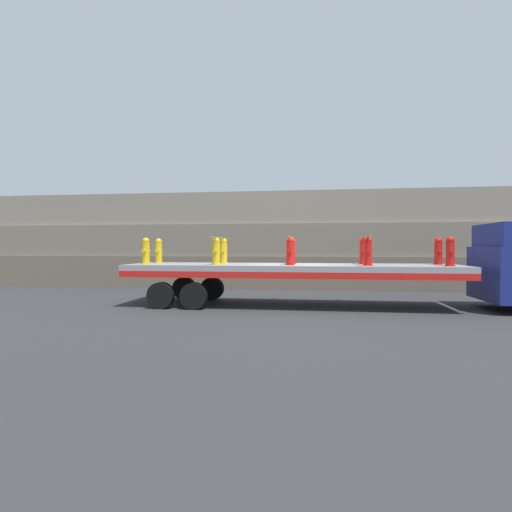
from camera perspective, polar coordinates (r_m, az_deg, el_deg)
The scene contains 16 objects.
ground_plane at distance 13.32m, azimuth 5.00°, elevation -7.11°, with size 120.00×120.00×0.00m, color #2D2D30.
rock_cliff at distance 19.79m, azimuth 5.99°, elevation 2.23°, with size 60.00×3.30×4.56m.
flatbed_trailer at distance 13.23m, azimuth 2.94°, elevation -2.14°, with size 10.76×2.63×1.37m.
fire_hydrant_yellow_near_0 at distance 13.73m, azimuth -15.45°, elevation 0.65°, with size 0.30×0.46×0.88m.
fire_hydrant_yellow_far_0 at distance 14.76m, azimuth -13.73°, elevation 0.70°, with size 0.30×0.46×0.88m.
fire_hydrant_yellow_near_1 at distance 12.97m, azimuth -5.71°, elevation 0.66°, with size 0.30×0.46×0.88m.
fire_hydrant_yellow_far_1 at distance 14.05m, azimuth -4.64°, elevation 0.71°, with size 0.30×0.46×0.88m.
fire_hydrant_red_near_2 at distance 12.62m, azimuth 4.89°, elevation 0.65°, with size 0.30×0.46×0.88m.
fire_hydrant_red_far_2 at distance 13.74m, azimuth 5.14°, elevation 0.69°, with size 0.30×0.46×0.88m.
fire_hydrant_red_near_3 at distance 12.72m, azimuth 15.70°, elevation 0.61°, with size 0.30×0.46×0.88m.
fire_hydrant_red_far_3 at distance 13.83m, azimuth 15.07°, elevation 0.66°, with size 0.30×0.46×0.88m.
fire_hydrant_red_near_4 at distance 13.26m, azimuth 25.98°, elevation 0.56°, with size 0.30×0.46×0.88m.
fire_hydrant_red_far_4 at distance 14.32m, azimuth 24.60°, elevation 0.61°, with size 0.30×0.46×0.88m.
cargo_strap_rear at distance 13.51m, azimuth -5.16°, elevation 2.63°, with size 0.05×2.73×0.01m.
cargo_strap_middle at distance 13.18m, azimuth 5.02°, elevation 2.67°, with size 0.05×2.73×0.01m.
cargo_strap_front at distance 13.28m, azimuth 15.38°, elevation 2.62°, with size 0.05×2.73×0.01m.
Camera 1 is at (0.67, -13.16, 1.93)m, focal length 28.00 mm.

